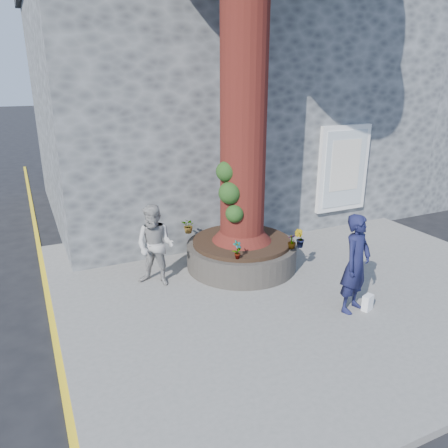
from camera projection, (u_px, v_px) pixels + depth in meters
name	position (u px, v px, depth m)	size (l,w,h in m)	color
ground	(253.00, 326.00, 7.31)	(120.00, 120.00, 0.00)	black
pavement	(295.00, 281.00, 8.75)	(9.00, 8.00, 0.12)	slate
yellow_line	(55.00, 339.00, 6.94)	(0.10, 30.00, 0.01)	yellow
stone_shop	(214.00, 103.00, 13.45)	(10.30, 8.30, 6.30)	#47494C
neighbour_shop	(405.00, 102.00, 16.72)	(6.00, 8.00, 6.00)	#47494C
planter	(241.00, 253.00, 9.21)	(2.30, 2.30, 0.60)	black
man	(356.00, 264.00, 7.31)	(0.63, 0.41, 1.72)	#15183B
woman	(155.00, 246.00, 8.27)	(0.77, 0.60, 1.59)	#A19E9A
shopping_bag	(368.00, 303.00, 7.53)	(0.20, 0.12, 0.28)	white
plant_a	(237.00, 250.00, 8.11)	(0.19, 0.13, 0.36)	gray
plant_b	(299.00, 238.00, 8.67)	(0.20, 0.19, 0.36)	gray
plant_c	(292.00, 241.00, 8.61)	(0.16, 0.16, 0.29)	gray
plant_d	(189.00, 226.00, 9.44)	(0.30, 0.27, 0.33)	gray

